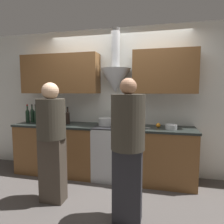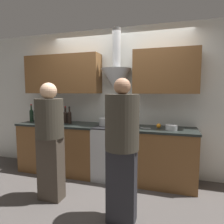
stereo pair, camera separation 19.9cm
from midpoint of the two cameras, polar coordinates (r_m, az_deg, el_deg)
The scene contains 22 objects.
ground_plane at distance 3.35m, azimuth -2.88°, elevation -20.44°, with size 12.00×12.00×0.00m, color #4C4744.
wall_back at distance 3.62m, azimuth -1.40°, elevation 5.62°, with size 8.40×0.53×2.60m.
counter_left at distance 3.88m, azimuth -16.50°, elevation -9.79°, with size 1.48×0.62×0.90m.
counter_right at distance 3.39m, azimuth 12.54°, elevation -12.00°, with size 1.04×0.62×0.90m.
stove_range at distance 3.50m, azimuth -1.26°, elevation -11.25°, with size 0.62×0.60×0.90m.
wine_bottle_0 at distance 4.17m, azimuth -24.24°, elevation -0.81°, with size 0.07×0.07×0.34m.
wine_bottle_1 at distance 4.12m, azimuth -23.13°, elevation -0.74°, with size 0.07×0.07×0.34m.
wine_bottle_2 at distance 4.07m, azimuth -22.24°, elevation -0.91°, with size 0.08×0.08×0.34m.
wine_bottle_3 at distance 4.01m, azimuth -21.12°, elevation -1.01°, with size 0.07×0.07×0.33m.
wine_bottle_4 at distance 3.95m, azimuth -20.12°, elevation -1.07°, with size 0.07×0.07×0.31m.
wine_bottle_5 at distance 3.89m, azimuth -18.81°, elevation -0.99°, with size 0.07×0.07×0.35m.
wine_bottle_6 at distance 3.85m, azimuth -17.71°, elevation -1.18°, with size 0.07×0.07×0.32m.
wine_bottle_7 at distance 3.80m, azimuth -16.58°, elevation -1.22°, with size 0.07×0.07×0.32m.
wine_bottle_8 at distance 3.76m, azimuth -15.16°, elevation -1.31°, with size 0.07×0.07×0.31m.
wine_bottle_9 at distance 3.71m, azimuth -14.04°, elevation -1.36°, with size 0.07×0.07×0.31m.
stock_pot at distance 3.44m, azimuth -3.44°, elevation -2.80°, with size 0.25×0.25×0.13m.
mixing_bowl at distance 3.36m, azimuth 1.04°, elevation -3.58°, with size 0.23×0.23×0.06m.
orange_fruit at distance 3.31m, azimuth 11.41°, elevation -3.76°, with size 0.07×0.07×0.07m.
saucepan at distance 3.20m, azimuth 14.89°, elevation -4.12°, with size 0.18×0.18×0.08m.
chefs_knife at distance 3.26m, azimuth 6.98°, elevation -4.43°, with size 0.26×0.06×0.01m.
person_foreground_left at distance 2.81m, azimuth -18.81°, elevation -6.98°, with size 0.37×0.37×1.60m.
person_foreground_right at distance 2.25m, azimuth 1.99°, elevation -9.44°, with size 0.38×0.38×1.63m.
Camera 1 is at (0.75, -2.90, 1.49)m, focal length 32.00 mm.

